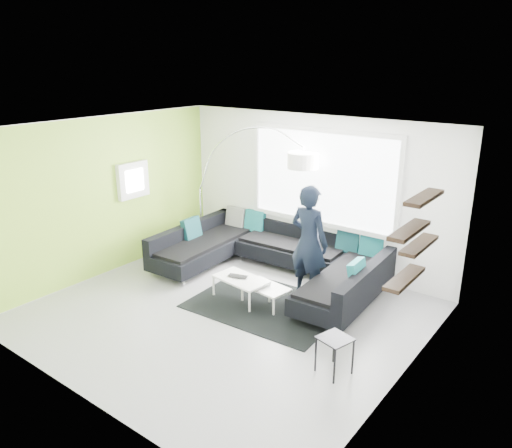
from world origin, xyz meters
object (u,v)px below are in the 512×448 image
(coffee_table, at_px, (253,291))
(side_table, at_px, (334,355))
(person, at_px, (309,242))
(sectional_sofa, at_px, (270,260))
(arc_lamp, at_px, (200,189))
(laptop, at_px, (237,278))

(coffee_table, relative_size, side_table, 2.30)
(coffee_table, relative_size, person, 0.60)
(coffee_table, xyz_separation_m, person, (0.57, 0.72, 0.75))
(sectional_sofa, xyz_separation_m, coffee_table, (0.29, -0.86, -0.18))
(arc_lamp, height_order, side_table, arc_lamp)
(arc_lamp, bearing_deg, coffee_table, -39.09)
(sectional_sofa, height_order, arc_lamp, arc_lamp)
(sectional_sofa, distance_m, laptop, 0.95)
(arc_lamp, relative_size, person, 1.37)
(arc_lamp, distance_m, laptop, 2.49)
(arc_lamp, bearing_deg, side_table, -37.81)
(arc_lamp, bearing_deg, laptop, -44.10)
(sectional_sofa, xyz_separation_m, laptop, (0.02, -0.95, 0.02))
(coffee_table, relative_size, laptop, 3.10)
(sectional_sofa, xyz_separation_m, arc_lamp, (-1.92, 0.31, 0.92))
(person, bearing_deg, laptop, 48.91)
(person, bearing_deg, sectional_sofa, -4.60)
(coffee_table, distance_m, arc_lamp, 2.73)
(person, distance_m, laptop, 1.29)
(side_table, bearing_deg, coffee_table, 154.91)
(coffee_table, distance_m, side_table, 2.16)
(sectional_sofa, bearing_deg, side_table, -41.43)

